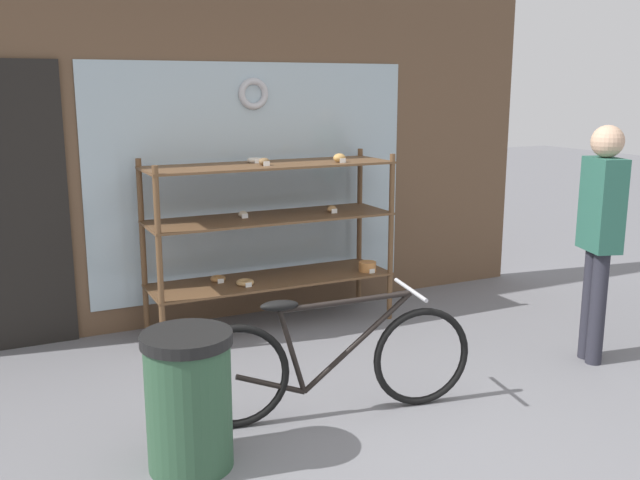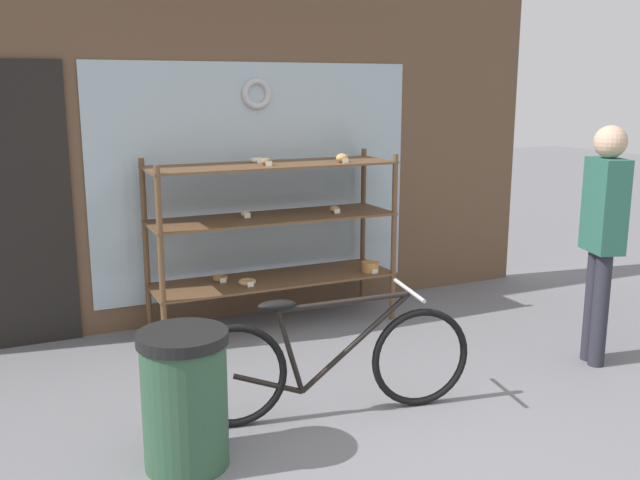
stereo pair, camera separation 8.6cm
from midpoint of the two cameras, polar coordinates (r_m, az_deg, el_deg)
The scene contains 6 objects.
ground_plane at distance 3.86m, azimuth 7.84°, elevation -17.61°, with size 30.00×30.00×0.00m, color slate.
storefront_facade at distance 5.87m, azimuth -7.09°, elevation 10.23°, with size 5.75×0.13×3.53m.
display_case at distance 5.65m, azimuth -3.17°, elevation 1.20°, with size 1.95×0.57×1.39m.
bicycle at distance 4.21m, azimuth 1.30°, elevation -9.75°, with size 1.73×0.50×0.75m.
pedestrian at distance 5.22m, azimuth 22.16°, elevation 1.01°, with size 0.27×0.36×1.66m.
trash_bin at distance 3.74m, azimuth -10.10°, elevation -12.05°, with size 0.46×0.46×0.72m.
Camera 2 is at (-1.82, -2.81, 1.91)m, focal length 40.00 mm.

